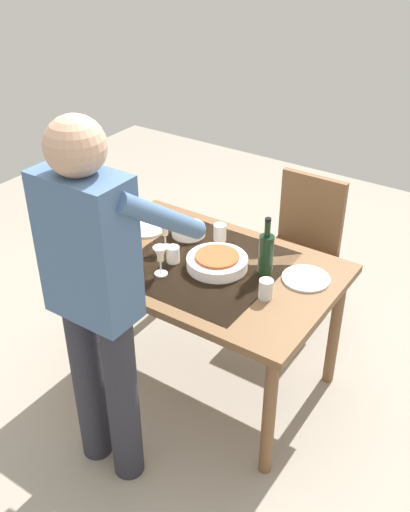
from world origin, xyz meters
TOP-DOWN VIEW (x-y plane):
  - ground_plane at (0.00, 0.00)m, footprint 6.00×6.00m
  - dining_table at (0.00, 0.00)m, footprint 1.30×0.86m
  - chair_near at (-0.15, -0.81)m, footprint 0.40×0.40m
  - person_server at (0.05, 0.69)m, footprint 0.42×0.61m
  - wine_bottle at (-0.28, -0.11)m, footprint 0.07×0.07m
  - wine_glass_left at (0.26, -0.02)m, footprint 0.07×0.07m
  - wine_glass_right at (0.13, 0.19)m, footprint 0.07×0.07m
  - water_cup_near_left at (0.15, 0.06)m, footprint 0.07×0.07m
  - water_cup_near_right at (-0.38, 0.08)m, footprint 0.07×0.07m
  - water_cup_far_left at (0.07, -0.24)m, footprint 0.07×0.07m
  - serving_bowl_pasta at (-0.06, -0.01)m, footprint 0.30×0.30m
  - side_bowl_salad at (0.24, -0.20)m, footprint 0.18×0.18m
  - dinner_plate_near at (0.47, -0.12)m, footprint 0.23×0.23m
  - dinner_plate_far at (-0.47, -0.16)m, footprint 0.23×0.23m

SIDE VIEW (x-z plane):
  - ground_plane at x=0.00m, z-range 0.00..0.00m
  - chair_near at x=-0.15m, z-range 0.07..0.98m
  - dining_table at x=0.00m, z-range 0.29..1.03m
  - dinner_plate_near at x=0.47m, z-range 0.74..0.75m
  - dinner_plate_far at x=-0.47m, z-range 0.74..0.75m
  - serving_bowl_pasta at x=-0.06m, z-range 0.74..0.81m
  - side_bowl_salad at x=0.24m, z-range 0.74..0.81m
  - water_cup_near_left at x=0.15m, z-range 0.74..0.83m
  - water_cup_far_left at x=0.07m, z-range 0.74..0.84m
  - water_cup_near_right at x=-0.38m, z-range 0.74..0.84m
  - wine_glass_left at x=0.26m, z-range 0.77..0.92m
  - wine_glass_right at x=0.13m, z-range 0.77..0.92m
  - wine_bottle at x=-0.28m, z-range 0.71..1.00m
  - person_server at x=0.05m, z-range 0.12..1.81m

